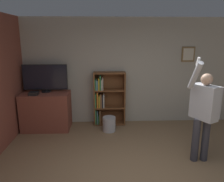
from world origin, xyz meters
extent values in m
cube|color=#B2AD9E|center=(0.00, 2.88, 1.35)|extent=(7.03, 0.06, 2.70)
cube|color=olive|center=(1.66, 2.84, 1.79)|extent=(0.34, 0.02, 0.38)
cube|color=beige|center=(1.66, 2.82, 1.79)|extent=(0.26, 0.01, 0.30)
cube|color=brown|center=(-1.90, 2.46, 0.46)|extent=(1.13, 0.66, 0.91)
cylinder|color=black|center=(-1.90, 2.57, 0.93)|extent=(0.22, 0.22, 0.03)
cylinder|color=black|center=(-1.90, 2.57, 0.97)|extent=(0.06, 0.06, 0.05)
cube|color=black|center=(-1.90, 2.57, 1.28)|extent=(1.07, 0.04, 0.61)
cube|color=black|center=(-1.90, 2.54, 1.28)|extent=(1.03, 0.01, 0.58)
cube|color=black|center=(-2.12, 2.29, 0.95)|extent=(0.20, 0.22, 0.07)
cube|color=brown|center=(-0.73, 2.69, 0.69)|extent=(0.04, 0.28, 1.37)
cube|color=brown|center=(0.04, 2.69, 0.69)|extent=(0.04, 0.28, 1.37)
cube|color=brown|center=(-0.35, 2.83, 0.69)|extent=(0.80, 0.01, 1.37)
cube|color=brown|center=(-0.35, 2.69, 0.02)|extent=(0.73, 0.28, 0.04)
cube|color=brown|center=(-0.35, 2.69, 0.46)|extent=(0.73, 0.28, 0.04)
cube|color=brown|center=(-0.35, 2.69, 0.91)|extent=(0.73, 0.28, 0.04)
cube|color=brown|center=(-0.35, 2.69, 1.35)|extent=(0.73, 0.28, 0.04)
cube|color=#338447|center=(-0.70, 2.67, 0.21)|extent=(0.02, 0.24, 0.38)
cube|color=#5B8E99|center=(-0.66, 2.66, 0.20)|extent=(0.02, 0.22, 0.36)
cube|color=#338447|center=(-0.63, 2.66, 0.13)|extent=(0.02, 0.22, 0.23)
cube|color=#99663D|center=(-0.59, 2.67, 0.21)|extent=(0.03, 0.24, 0.38)
cube|color=#338447|center=(-0.70, 2.66, 0.65)|extent=(0.02, 0.21, 0.36)
cube|color=orange|center=(-0.65, 2.67, 0.67)|extent=(0.03, 0.23, 0.39)
cube|color=gold|center=(-0.61, 2.66, 0.63)|extent=(0.03, 0.21, 0.30)
cube|color=#99663D|center=(-0.57, 2.67, 0.65)|extent=(0.04, 0.23, 0.34)
cube|color=#232328|center=(-0.53, 2.66, 0.62)|extent=(0.03, 0.21, 0.30)
cube|color=beige|center=(-0.50, 2.65, 0.65)|extent=(0.03, 0.20, 0.35)
cube|color=#338447|center=(-0.70, 2.68, 1.07)|extent=(0.02, 0.25, 0.28)
cube|color=#5B8E99|center=(-0.66, 2.68, 1.06)|extent=(0.04, 0.26, 0.25)
cube|color=gold|center=(-0.61, 2.65, 1.08)|extent=(0.03, 0.20, 0.29)
cube|color=#338447|center=(-0.58, 2.66, 1.12)|extent=(0.03, 0.22, 0.37)
cube|color=beige|center=(-0.55, 2.66, 1.06)|extent=(0.02, 0.22, 0.26)
cube|color=beige|center=(-0.52, 2.67, 1.09)|extent=(0.02, 0.23, 0.31)
cylinder|color=#383842|center=(1.16, 0.88, 0.41)|extent=(0.13, 0.13, 0.81)
cylinder|color=#383842|center=(1.34, 0.88, 0.41)|extent=(0.13, 0.13, 0.81)
cube|color=#B7BCC6|center=(1.25, 0.88, 1.12)|extent=(0.41, 0.51, 0.61)
sphere|color=tan|center=(1.25, 0.88, 1.52)|extent=(0.20, 0.20, 0.20)
cylinder|color=#B7BCC6|center=(1.51, 0.88, 1.10)|extent=(0.09, 0.09, 0.56)
cylinder|color=#B7BCC6|center=(0.99, 0.76, 1.61)|extent=(0.09, 0.40, 0.51)
cube|color=white|center=(0.99, 0.71, 1.84)|extent=(0.04, 0.09, 0.14)
cylinder|color=#B7B7BC|center=(-0.37, 2.24, 0.18)|extent=(0.31, 0.31, 0.35)
camera|label=1|loc=(-0.50, -2.68, 2.22)|focal=35.00mm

